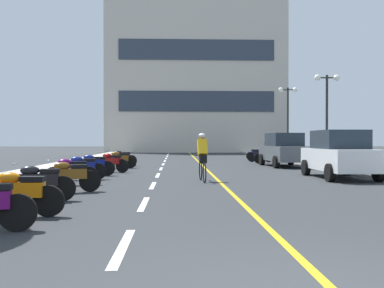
{
  "coord_description": "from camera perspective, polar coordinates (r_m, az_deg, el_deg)",
  "views": [
    {
      "loc": [
        -1.28,
        -4.01,
        1.47
      ],
      "look_at": [
        -0.4,
        19.14,
        1.23
      ],
      "focal_mm": 41.12,
      "sensor_mm": 36.0,
      "label": 1
    }
  ],
  "objects": [
    {
      "name": "lane_dash_8",
      "position": [
        38.05,
        -3.26,
        -1.62
      ],
      "size": [
        0.14,
        2.2,
        0.01
      ],
      "primitive_type": "cube",
      "color": "silver",
      "rests_on": "ground"
    },
    {
      "name": "motorcycle_7",
      "position": [
        19.94,
        -10.48,
        -2.28
      ],
      "size": [
        1.63,
        0.8,
        0.92
      ],
      "color": "black",
      "rests_on": "ground"
    },
    {
      "name": "motorcycle_11",
      "position": [
        29.07,
        8.88,
        -1.38
      ],
      "size": [
        1.66,
        0.72,
        0.92
      ],
      "color": "black",
      "rests_on": "ground"
    },
    {
      "name": "street_lamp_mid",
      "position": [
        26.3,
        17.1,
        5.7
      ],
      "size": [
        1.46,
        0.36,
        5.05
      ],
      "color": "black",
      "rests_on": "curb_right"
    },
    {
      "name": "ground_plane",
      "position": [
        25.09,
        0.76,
        -2.77
      ],
      "size": [
        140.0,
        140.0,
        0.0
      ],
      "primitive_type": "plane",
      "color": "#2D3033"
    },
    {
      "name": "lane_dash_0",
      "position": [
        6.23,
        -8.96,
        -13.0
      ],
      "size": [
        0.14,
        2.2,
        0.01
      ],
      "primitive_type": "cube",
      "color": "silver",
      "rests_on": "ground"
    },
    {
      "name": "lane_dash_10",
      "position": [
        46.04,
        -3.07,
        -1.24
      ],
      "size": [
        0.14,
        2.2,
        0.01
      ],
      "primitive_type": "cube",
      "color": "silver",
      "rests_on": "ground"
    },
    {
      "name": "cyclist_rider",
      "position": [
        15.37,
        1.36,
        -1.58
      ],
      "size": [
        0.42,
        1.77,
        1.71
      ],
      "color": "black",
      "rests_on": "ground"
    },
    {
      "name": "motorcycle_6",
      "position": [
        18.16,
        -12.66,
        -2.57
      ],
      "size": [
        1.7,
        0.6,
        0.92
      ],
      "color": "black",
      "rests_on": "ground"
    },
    {
      "name": "motorcycle_9",
      "position": [
        24.6,
        -9.15,
        -1.74
      ],
      "size": [
        1.68,
        0.65,
        0.92
      ],
      "color": "black",
      "rests_on": "ground"
    },
    {
      "name": "curb_right",
      "position": [
        29.3,
        14.66,
        -2.19
      ],
      "size": [
        2.4,
        72.0,
        0.12
      ],
      "primitive_type": "cube",
      "color": "#B7B2A8",
      "rests_on": "ground"
    },
    {
      "name": "lane_dash_1",
      "position": [
        10.14,
        -6.27,
        -7.71
      ],
      "size": [
        0.14,
        2.2,
        0.01
      ],
      "primitive_type": "cube",
      "color": "silver",
      "rests_on": "ground"
    },
    {
      "name": "motorcycle_8",
      "position": [
        22.64,
        -9.41,
        -1.94
      ],
      "size": [
        1.7,
        0.6,
        0.92
      ],
      "color": "black",
      "rests_on": "ground"
    },
    {
      "name": "parked_car_near",
      "position": [
        17.51,
        18.54,
        -1.25
      ],
      "size": [
        1.93,
        4.21,
        1.82
      ],
      "color": "black",
      "rests_on": "ground"
    },
    {
      "name": "office_building",
      "position": [
        52.74,
        0.46,
        9.42
      ],
      "size": [
        20.67,
        6.22,
        19.15
      ],
      "color": "beige",
      "rests_on": "ground"
    },
    {
      "name": "motorcycle_10",
      "position": [
        27.06,
        9.85,
        -1.53
      ],
      "size": [
        1.7,
        0.6,
        0.92
      ],
      "color": "black",
      "rests_on": "ground"
    },
    {
      "name": "centre_line_yellow",
      "position": [
        28.09,
        0.95,
        -2.4
      ],
      "size": [
        0.12,
        66.0,
        0.01
      ],
      "primitive_type": "cube",
      "color": "gold",
      "rests_on": "ground"
    },
    {
      "name": "lane_dash_7",
      "position": [
        34.05,
        -3.39,
        -1.88
      ],
      "size": [
        0.14,
        2.2,
        0.01
      ],
      "primitive_type": "cube",
      "color": "silver",
      "rests_on": "ground"
    },
    {
      "name": "motorcycle_4",
      "position": [
        14.57,
        -15.44,
        -3.35
      ],
      "size": [
        1.7,
        0.6,
        0.92
      ],
      "color": "black",
      "rests_on": "ground"
    },
    {
      "name": "lane_dash_3",
      "position": [
        18.09,
        -4.46,
        -4.06
      ],
      "size": [
        0.14,
        2.2,
        0.01
      ],
      "primitive_type": "cube",
      "color": "silver",
      "rests_on": "ground"
    },
    {
      "name": "motorcycle_3",
      "position": [
        12.58,
        -15.64,
        -3.97
      ],
      "size": [
        1.64,
        0.8,
        0.92
      ],
      "color": "black",
      "rests_on": "ground"
    },
    {
      "name": "lane_dash_5",
      "position": [
        26.06,
        -3.76,
        -2.64
      ],
      "size": [
        0.14,
        2.2,
        0.01
      ],
      "primitive_type": "cube",
      "color": "silver",
      "rests_on": "ground"
    },
    {
      "name": "lane_dash_9",
      "position": [
        42.04,
        -3.16,
        -1.41
      ],
      "size": [
        0.14,
        2.2,
        0.01
      ],
      "primitive_type": "cube",
      "color": "silver",
      "rests_on": "ground"
    },
    {
      "name": "lane_dash_2",
      "position": [
        14.11,
        -5.1,
        -5.37
      ],
      "size": [
        0.14,
        2.2,
        0.01
      ],
      "primitive_type": "cube",
      "color": "silver",
      "rests_on": "ground"
    },
    {
      "name": "lane_dash_11",
      "position": [
        50.04,
        -3.0,
        -1.1
      ],
      "size": [
        0.14,
        2.2,
        0.01
      ],
      "primitive_type": "cube",
      "color": "silver",
      "rests_on": "ground"
    },
    {
      "name": "lane_dash_6",
      "position": [
        30.06,
        -3.55,
        -2.21
      ],
      "size": [
        0.14,
        2.2,
        0.01
      ],
      "primitive_type": "cube",
      "color": "silver",
      "rests_on": "ground"
    },
    {
      "name": "motorcycle_2",
      "position": [
        10.98,
        -19.32,
        -4.64
      ],
      "size": [
        1.7,
        0.6,
        0.92
      ],
      "color": "black",
      "rests_on": "ground"
    },
    {
      "name": "motorcycle_5",
      "position": [
        16.45,
        -14.05,
        -2.9
      ],
      "size": [
        1.7,
        0.6,
        0.92
      ],
      "color": "black",
      "rests_on": "ground"
    },
    {
      "name": "street_lamp_far",
      "position": [
        34.7,
        12.33,
        4.79
      ],
      "size": [
        1.46,
        0.36,
        5.37
      ],
      "color": "black",
      "rests_on": "curb_right"
    },
    {
      "name": "parked_car_mid",
      "position": [
        24.38,
        11.83,
        -0.72
      ],
      "size": [
        2.13,
        4.3,
        1.82
      ],
      "color": "black",
      "rests_on": "ground"
    },
    {
      "name": "lane_dash_4",
      "position": [
        22.07,
        -4.04,
        -3.22
      ],
      "size": [
        0.14,
        2.2,
        0.01
      ],
      "primitive_type": "cube",
      "color": "silver",
      "rests_on": "ground"
    },
    {
      "name": "motorcycle_1",
      "position": [
        8.97,
        -21.53,
        -5.81
      ],
      "size": [
        1.7,
        0.6,
        0.92
      ],
      "color": "black",
      "rests_on": "ground"
    },
    {
      "name": "curb_left",
      "position": [
        28.67,
        -14.1,
        -2.25
      ],
      "size": [
        2.4,
        72.0,
        0.12
      ],
      "primitive_type": "cube",
      "color": "#B7B2A8",
      "rests_on": "ground"
    },
    {
      "name": "motorcycle_12",
      "position": [
        31.24,
        8.6,
        -1.25
      ],
      "size": [
        1.7,
        0.6,
        0.92
      ],
      "color": "black",
      "rests_on": "ground"
    }
  ]
}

